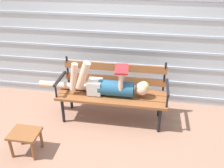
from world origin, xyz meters
name	(u,v)px	position (x,y,z in m)	size (l,w,h in m)	color
ground_plane	(111,122)	(0.00, 0.00, 0.00)	(12.00, 12.00, 0.00)	#936B56
house_siding	(119,32)	(0.00, 0.75, 1.18)	(4.69, 0.08, 2.35)	#B2BCC6
park_bench	(113,90)	(0.00, 0.16, 0.48)	(1.61, 0.52, 0.89)	brown
reclining_person	(106,85)	(-0.08, 0.09, 0.58)	(1.67, 0.26, 0.53)	#23567A
footstool	(25,136)	(-0.96, -0.79, 0.25)	(0.36, 0.29, 0.31)	brown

